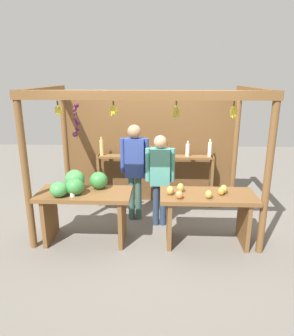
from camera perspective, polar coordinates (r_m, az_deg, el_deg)
The scene contains 7 objects.
ground_plane at distance 5.52m, azimuth 0.08°, elevation -9.67°, with size 12.00×12.00×0.00m, color slate.
market_stall at distance 5.49m, azimuth 0.24°, elevation 4.89°, with size 3.44×1.98×2.28m.
fruit_counter_left at distance 4.74m, azimuth -11.90°, elevation -5.13°, with size 1.39×0.72×1.09m.
fruit_counter_right at distance 4.68m, azimuth 10.89°, elevation -7.07°, with size 1.39×0.64×0.93m.
bottle_shelf_unit at distance 5.87m, azimuth 1.39°, elevation 0.50°, with size 2.21×0.22×1.35m.
vendor_man at distance 5.23m, azimuth -2.31°, elevation 0.78°, with size 0.48×0.23×1.68m.
vendor_woman at distance 5.04m, azimuth 2.40°, elevation -0.95°, with size 0.48×0.21×1.55m.
Camera 1 is at (0.20, -4.94, 2.46)m, focal length 32.98 mm.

